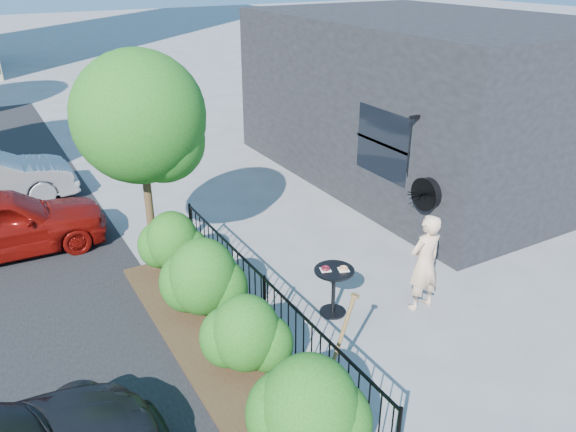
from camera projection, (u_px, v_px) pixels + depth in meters
ground at (346, 310)px, 9.21m from camera, size 120.00×120.00×0.00m
shop_building at (423, 97)px, 14.40m from camera, size 6.22×9.00×4.00m
fence at (265, 307)px, 8.29m from camera, size 0.05×6.05×1.10m
planting_bed at (223, 351)px, 8.19m from camera, size 1.30×6.00×0.08m
shrubs at (224, 308)px, 8.04m from camera, size 1.10×5.60×1.24m
patio_tree at (145, 125)px, 9.20m from camera, size 2.20×2.20×3.94m
cafe_table at (334, 283)px, 8.91m from camera, size 0.64×0.64×0.86m
woman at (425, 263)px, 8.95m from camera, size 0.62×0.42×1.67m
shovel at (336, 353)px, 7.17m from camera, size 0.52×0.20×1.52m
car_red at (2, 224)px, 10.71m from camera, size 3.85×1.69×1.29m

